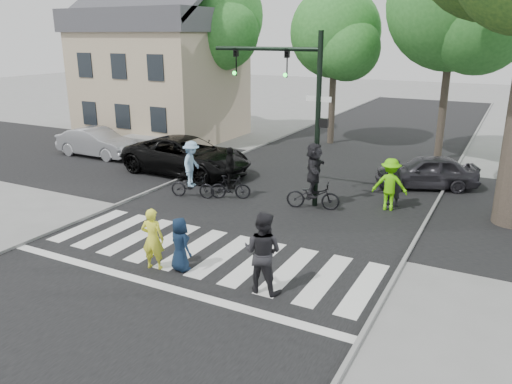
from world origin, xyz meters
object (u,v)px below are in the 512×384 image
at_px(car_silver, 97,142).
at_px(car_grey, 426,172).
at_px(cyclist_right, 314,180).
at_px(pedestrian_woman, 153,239).
at_px(cyclist_left, 192,173).
at_px(car_suv, 187,156).
at_px(pedestrian_child, 180,244).
at_px(cyclist_mid, 230,178).
at_px(pedestrian_adult, 263,252).
at_px(traffic_signal, 296,95).

distance_m(car_silver, car_grey, 15.73).
bearing_deg(cyclist_right, pedestrian_woman, -106.96).
xyz_separation_m(cyclist_left, car_suv, (-2.13, 2.69, -0.13)).
bearing_deg(pedestrian_child, cyclist_left, -37.92).
xyz_separation_m(pedestrian_child, car_suv, (-5.35, 7.87, 0.09)).
distance_m(cyclist_left, cyclist_mid, 1.44).
relative_size(cyclist_left, cyclist_mid, 1.10).
distance_m(pedestrian_adult, car_grey, 10.74).
distance_m(pedestrian_child, car_silver, 14.15).
bearing_deg(car_silver, pedestrian_woman, -129.63).
xyz_separation_m(pedestrian_woman, pedestrian_child, (0.68, 0.24, -0.11)).
bearing_deg(cyclist_mid, car_silver, 163.42).
bearing_deg(car_suv, cyclist_right, -101.77).
bearing_deg(pedestrian_woman, cyclist_left, -80.20).
distance_m(pedestrian_child, pedestrian_adult, 2.39).
xyz_separation_m(traffic_signal, cyclist_right, (0.90, -0.34, -2.84)).
xyz_separation_m(cyclist_mid, car_suv, (-3.47, 2.17, 0.00)).
bearing_deg(cyclist_mid, cyclist_left, -158.69).
bearing_deg(pedestrian_adult, car_grey, -101.52).
distance_m(pedestrian_child, car_suv, 9.52).
bearing_deg(pedestrian_adult, cyclist_mid, -54.49).
height_order(cyclist_mid, car_grey, cyclist_mid).
distance_m(pedestrian_child, cyclist_mid, 6.01).
bearing_deg(car_grey, cyclist_right, -57.01).
height_order(cyclist_mid, car_silver, cyclist_mid).
height_order(car_suv, car_silver, car_suv).
bearing_deg(cyclist_left, cyclist_right, 11.52).
height_order(pedestrian_child, cyclist_mid, cyclist_mid).
bearing_deg(cyclist_right, car_suv, 164.94).
bearing_deg(traffic_signal, car_suv, 165.87).
bearing_deg(traffic_signal, pedestrian_woman, -98.79).
height_order(cyclist_left, car_suv, cyclist_left).
relative_size(cyclist_mid, car_suv, 0.34).
xyz_separation_m(pedestrian_child, cyclist_left, (-3.22, 5.19, 0.22)).
height_order(pedestrian_adult, car_grey, pedestrian_adult).
bearing_deg(cyclist_mid, pedestrian_adult, -53.29).
relative_size(pedestrian_woman, cyclist_right, 0.70).
height_order(traffic_signal, pedestrian_child, traffic_signal).
xyz_separation_m(cyclist_right, car_suv, (-6.61, 1.78, -0.25)).
xyz_separation_m(cyclist_left, cyclist_mid, (1.34, 0.52, -0.13)).
relative_size(cyclist_right, car_suv, 0.41).
height_order(pedestrian_adult, cyclist_mid, pedestrian_adult).
distance_m(traffic_signal, pedestrian_child, 7.19).
distance_m(pedestrian_woman, cyclist_right, 6.63).
height_order(pedestrian_child, cyclist_left, cyclist_left).
distance_m(pedestrian_woman, pedestrian_adult, 3.07).
relative_size(traffic_signal, cyclist_right, 2.54).
bearing_deg(pedestrian_child, pedestrian_woman, 40.05).
distance_m(traffic_signal, car_silver, 12.26).
height_order(car_suv, car_grey, car_suv).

